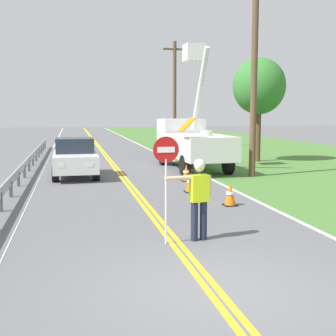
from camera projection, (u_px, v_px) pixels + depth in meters
ground_plane at (212, 289)px, 7.37m from camera, size 160.00×160.00×0.00m
grass_verge_right at (292, 156)px, 29.17m from camera, size 16.00×110.00×0.01m
centerline_yellow_left at (108, 160)px, 26.77m from camera, size 0.11×110.00×0.01m
centerline_yellow_right at (111, 160)px, 26.80m from camera, size 0.11×110.00×0.01m
edge_line_right at (170, 159)px, 27.52m from camera, size 0.12×110.00×0.01m
edge_line_left at (47, 162)px, 26.04m from camera, size 0.12×110.00×0.01m
flagger_worker at (199, 194)px, 10.05m from camera, size 1.08×0.31×1.83m
stop_sign_paddle at (166, 166)px, 9.70m from camera, size 0.56×0.04×2.33m
utility_bucket_truck at (191, 140)px, 22.96m from camera, size 2.67×6.88×6.09m
oncoming_sedan_nearest at (75, 158)px, 19.99m from camera, size 1.96×4.13×1.70m
utility_pole_near at (254, 70)px, 19.60m from camera, size 1.80×0.28×8.94m
utility_pole_mid at (175, 93)px, 35.46m from camera, size 1.80×0.28×8.23m
traffic_cone_lead at (230, 195)px, 13.90m from camera, size 0.40×0.40×0.70m
traffic_cone_mid at (190, 183)px, 16.21m from camera, size 0.40×0.40×0.70m
traffic_cone_tail at (186, 173)px, 18.85m from camera, size 0.40×0.40×0.70m
guardrail_left_shoulder at (27, 163)px, 20.79m from camera, size 0.10×32.00×0.71m
roadside_tree_verge at (259, 87)px, 25.90m from camera, size 3.00×3.00×5.90m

